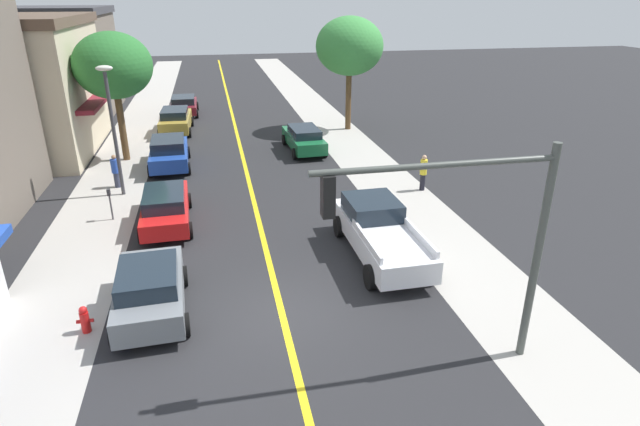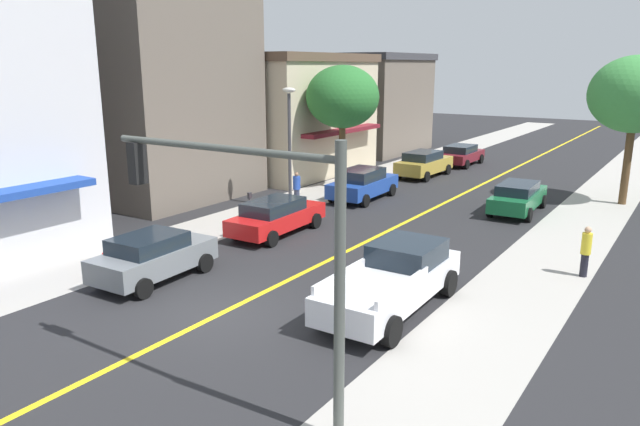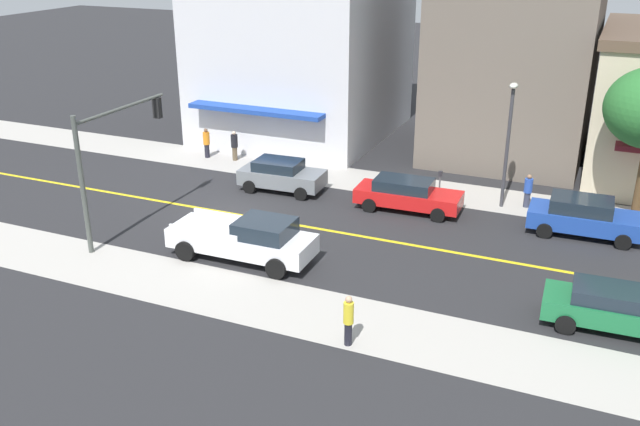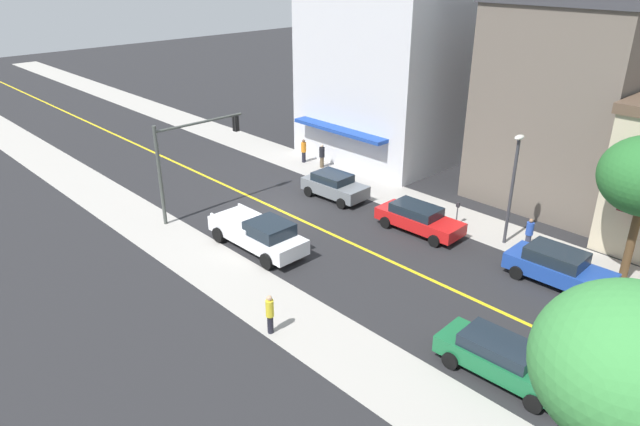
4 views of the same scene
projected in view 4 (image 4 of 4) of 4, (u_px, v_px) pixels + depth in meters
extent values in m
plane|color=#262628|center=(280.00, 210.00, 33.35)|extent=(140.00, 140.00, 0.00)
cube|color=#ADA8A0|center=(357.00, 182.00, 37.46)|extent=(3.25, 126.00, 0.01)
cube|color=#ADA8A0|center=(182.00, 246.00, 29.23)|extent=(3.25, 126.00, 0.01)
cube|color=yellow|center=(280.00, 210.00, 33.35)|extent=(0.20, 126.00, 0.00)
cube|color=silver|center=(403.00, 53.00, 40.81)|extent=(11.75, 10.42, 14.43)
cube|color=#1E429E|center=(339.00, 130.00, 38.61)|extent=(1.03, 7.92, 0.24)
cube|color=#665B51|center=(570.00, 105.00, 33.18)|extent=(8.72, 8.22, 11.28)
cylinder|color=brown|center=(630.00, 245.00, 25.49)|extent=(0.37, 0.37, 3.57)
ellipsoid|color=#3D8E42|center=(632.00, 367.00, 12.46)|extent=(4.35, 4.35, 3.69)
cylinder|color=red|center=(347.00, 184.00, 36.40)|extent=(0.24, 0.24, 0.62)
sphere|color=red|center=(347.00, 178.00, 36.24)|extent=(0.22, 0.22, 0.22)
cylinder|color=red|center=(349.00, 183.00, 36.49)|extent=(0.10, 0.10, 0.10)
cylinder|color=red|center=(345.00, 184.00, 36.28)|extent=(0.10, 0.10, 0.10)
cylinder|color=#4C4C51|center=(457.00, 216.00, 31.38)|extent=(0.07, 0.07, 1.06)
cube|color=#2D2D33|center=(458.00, 205.00, 31.11)|extent=(0.12, 0.18, 0.26)
cylinder|color=#474C47|center=(160.00, 177.00, 30.57)|extent=(0.20, 0.20, 5.56)
cylinder|color=#474C47|center=(200.00, 122.00, 31.29)|extent=(5.49, 0.14, 0.14)
cube|color=black|center=(236.00, 123.00, 32.96)|extent=(0.26, 0.32, 0.90)
sphere|color=red|center=(235.00, 118.00, 32.84)|extent=(0.20, 0.20, 0.20)
sphere|color=yellow|center=(236.00, 123.00, 32.96)|extent=(0.20, 0.20, 0.20)
sphere|color=green|center=(236.00, 129.00, 33.09)|extent=(0.20, 0.20, 0.20)
cylinder|color=#38383D|center=(511.00, 193.00, 28.49)|extent=(0.16, 0.16, 5.49)
ellipsoid|color=silver|center=(520.00, 137.00, 27.30)|extent=(0.70, 0.36, 0.24)
cube|color=red|center=(419.00, 221.00, 30.53)|extent=(1.90, 4.83, 0.64)
cube|color=#19232D|center=(416.00, 210.00, 30.45)|extent=(1.62, 2.63, 0.50)
cylinder|color=black|center=(453.00, 230.00, 30.22)|extent=(0.24, 0.65, 0.64)
cylinder|color=black|center=(434.00, 241.00, 29.09)|extent=(0.24, 0.65, 0.64)
cylinder|color=black|center=(405.00, 213.00, 32.24)|extent=(0.24, 0.65, 0.64)
cylinder|color=black|center=(386.00, 222.00, 31.11)|extent=(0.24, 0.65, 0.64)
cube|color=#196638|center=(503.00, 361.00, 19.95)|extent=(1.91, 4.77, 0.67)
cube|color=#19232D|center=(499.00, 345.00, 19.87)|extent=(1.61, 2.60, 0.45)
cylinder|color=black|center=(556.00, 378.00, 19.66)|extent=(0.25, 0.65, 0.64)
cylinder|color=black|center=(533.00, 403.00, 18.54)|extent=(0.25, 0.65, 0.64)
cylinder|color=black|center=(475.00, 339.00, 21.63)|extent=(0.25, 0.65, 0.64)
cylinder|color=black|center=(451.00, 360.00, 20.51)|extent=(0.25, 0.65, 0.64)
cube|color=#1E429E|center=(559.00, 270.00, 25.67)|extent=(1.99, 4.65, 0.72)
cube|color=#19232D|center=(556.00, 256.00, 25.55)|extent=(1.71, 2.53, 0.57)
cylinder|color=black|center=(600.00, 282.00, 25.44)|extent=(0.24, 0.65, 0.64)
cylinder|color=black|center=(583.00, 298.00, 24.24)|extent=(0.24, 0.65, 0.64)
cylinder|color=black|center=(535.00, 259.00, 27.39)|extent=(0.24, 0.65, 0.64)
cylinder|color=black|center=(516.00, 273.00, 26.19)|extent=(0.24, 0.65, 0.64)
cube|color=slate|center=(335.00, 188.00, 34.78)|extent=(2.01, 4.18, 0.73)
cube|color=#19232D|center=(332.00, 177.00, 34.66)|extent=(1.70, 2.29, 0.48)
cylinder|color=black|center=(361.00, 195.00, 34.67)|extent=(0.25, 0.65, 0.64)
cylinder|color=black|center=(341.00, 203.00, 33.48)|extent=(0.25, 0.65, 0.64)
cylinder|color=black|center=(329.00, 184.00, 36.38)|extent=(0.25, 0.65, 0.64)
cylinder|color=black|center=(309.00, 191.00, 35.18)|extent=(0.25, 0.65, 0.64)
cube|color=silver|center=(257.00, 234.00, 28.73)|extent=(2.02, 5.78, 0.75)
cube|color=#19232D|center=(270.00, 229.00, 27.78)|extent=(1.81, 2.10, 0.62)
cube|color=silver|center=(256.00, 214.00, 29.85)|extent=(0.15, 2.99, 0.24)
cube|color=silver|center=(228.00, 224.00, 28.71)|extent=(0.15, 2.99, 0.24)
cylinder|color=black|center=(297.00, 248.00, 28.23)|extent=(0.29, 0.80, 0.80)
cylinder|color=black|center=(267.00, 261.00, 27.00)|extent=(0.29, 0.80, 0.80)
cylinder|color=black|center=(249.00, 224.00, 30.78)|extent=(0.29, 0.80, 0.80)
cylinder|color=black|center=(219.00, 235.00, 29.54)|extent=(0.29, 0.80, 0.80)
cylinder|color=brown|center=(322.00, 162.00, 39.98)|extent=(0.28, 0.28, 0.76)
cylinder|color=black|center=(322.00, 152.00, 39.69)|extent=(0.38, 0.38, 0.69)
sphere|color=beige|center=(322.00, 146.00, 39.50)|extent=(0.21, 0.21, 0.21)
cylinder|color=black|center=(270.00, 324.00, 22.41)|extent=(0.24, 0.24, 0.78)
cylinder|color=yellow|center=(270.00, 308.00, 22.10)|extent=(0.32, 0.32, 0.71)
sphere|color=tan|center=(269.00, 298.00, 21.91)|extent=(0.22, 0.22, 0.22)
cylinder|color=black|center=(304.00, 157.00, 40.98)|extent=(0.28, 0.28, 0.77)
cylinder|color=orange|center=(304.00, 147.00, 40.68)|extent=(0.37, 0.37, 0.70)
sphere|color=brown|center=(304.00, 141.00, 40.49)|extent=(0.22, 0.22, 0.22)
cylinder|color=#33384C|center=(528.00, 241.00, 29.01)|extent=(0.28, 0.28, 0.72)
cylinder|color=#284CB2|center=(530.00, 229.00, 28.72)|extent=(0.38, 0.38, 0.66)
sphere|color=#936B4C|center=(531.00, 221.00, 28.55)|extent=(0.20, 0.20, 0.20)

